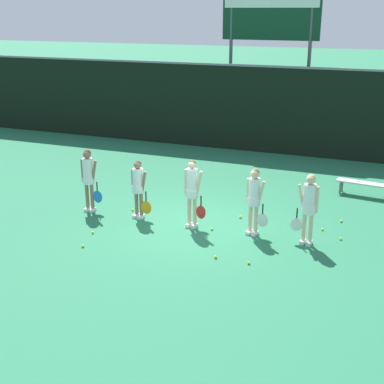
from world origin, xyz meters
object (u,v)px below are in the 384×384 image
player_0 (88,175)px  tennis_ball_9 (212,229)px  tennis_ball_0 (249,263)px  tennis_ball_10 (93,232)px  tennis_ball_5 (322,229)px  player_1 (138,185)px  tennis_ball_6 (83,246)px  tennis_ball_3 (194,207)px  tennis_ball_2 (133,210)px  tennis_ball_4 (341,221)px  tennis_ball_7 (341,239)px  scoreboard (270,33)px  bench_courtside (364,184)px  tennis_ball_8 (216,257)px  tennis_ball_1 (240,217)px  player_4 (309,203)px  player_2 (192,189)px  player_3 (254,196)px

player_0 → tennis_ball_9: (3.69, -0.07, -1.04)m
tennis_ball_0 → tennis_ball_10: 4.20m
tennis_ball_5 → player_1: bearing=-169.2°
tennis_ball_6 → tennis_ball_9: bearing=40.0°
tennis_ball_3 → tennis_ball_5: size_ratio=0.99×
tennis_ball_2 → tennis_ball_10: bearing=-96.0°
tennis_ball_0 → tennis_ball_10: size_ratio=1.02×
tennis_ball_4 → tennis_ball_7: tennis_ball_4 is taller
scoreboard → bench_courtside: 8.08m
tennis_ball_3 → tennis_ball_8: bearing=-60.0°
bench_courtside → tennis_ball_1: 4.36m
player_4 → tennis_ball_3: (-3.46, 1.31, -1.02)m
player_2 → tennis_ball_6: (-1.99, -2.17, -1.03)m
tennis_ball_2 → tennis_ball_8: bearing=-32.4°
tennis_ball_4 → tennis_ball_7: size_ratio=1.05×
tennis_ball_8 → tennis_ball_9: size_ratio=1.10×
tennis_ball_1 → tennis_ball_2: 3.08m
tennis_ball_2 → tennis_ball_8: 3.79m
player_1 → player_0: bearing=-166.8°
bench_courtside → tennis_ball_2: 7.09m
tennis_ball_0 → tennis_ball_8: bearing=179.2°
tennis_ball_0 → tennis_ball_5: (1.25, 2.58, -0.00)m
tennis_ball_9 → tennis_ball_2: bearing=169.1°
player_2 → tennis_ball_6: bearing=-130.1°
bench_courtside → player_3: (-2.36, -4.11, 0.67)m
player_0 → player_2: 3.13m
scoreboard → player_1: size_ratio=3.58×
player_0 → tennis_ball_8: size_ratio=24.93×
player_3 → tennis_ball_7: bearing=22.4°
tennis_ball_9 → tennis_ball_3: bearing=127.3°
player_2 → tennis_ball_8: 2.22m
tennis_ball_1 → tennis_ball_2: size_ratio=1.06×
player_3 → scoreboard: bearing=113.0°
player_1 → tennis_ball_2: 1.07m
tennis_ball_2 → tennis_ball_9: size_ratio=1.03×
player_0 → player_3: (4.74, 0.07, -0.03)m
tennis_ball_3 → tennis_ball_4: size_ratio=0.93×
tennis_ball_1 → tennis_ball_9: tennis_ball_1 is taller
tennis_ball_9 → tennis_ball_10: size_ratio=0.96×
scoreboard → tennis_ball_2: size_ratio=85.91×
player_2 → tennis_ball_2: player_2 is taller
bench_courtside → player_2: bearing=-125.9°
tennis_ball_0 → tennis_ball_10: (-4.19, 0.21, -0.00)m
player_3 → tennis_ball_6: 4.38m
scoreboard → player_0: bearing=-105.8°
bench_courtside → tennis_ball_10: bench_courtside is taller
player_3 → player_4: size_ratio=0.98×
player_4 → tennis_ball_5: 1.43m
player_4 → tennis_ball_6: player_4 is taller
tennis_ball_10 → player_1: bearing=67.1°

